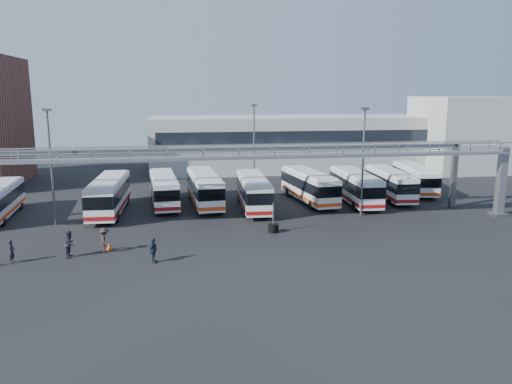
{
  "coord_description": "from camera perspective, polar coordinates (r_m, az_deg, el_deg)",
  "views": [
    {
      "loc": [
        -5.15,
        -37.13,
        11.49
      ],
      "look_at": [
        1.7,
        6.0,
        2.82
      ],
      "focal_mm": 35.0,
      "sensor_mm": 36.0,
      "label": 1
    }
  ],
  "objects": [
    {
      "name": "bus_5",
      "position": [
        50.08,
        -0.31,
        0.12
      ],
      "size": [
        2.93,
        11.03,
        3.33
      ],
      "rotation": [
        0.0,
        0.0,
        -0.04
      ],
      "color": "silver",
      "rests_on": "ground"
    },
    {
      "name": "bus_4",
      "position": [
        51.97,
        -5.91,
        0.53
      ],
      "size": [
        3.35,
        11.41,
        3.42
      ],
      "rotation": [
        0.0,
        0.0,
        0.07
      ],
      "color": "silver",
      "rests_on": "ground"
    },
    {
      "name": "light_pole_back",
      "position": [
        60.11,
        -0.23,
        5.73
      ],
      "size": [
        0.7,
        0.35,
        10.21
      ],
      "color": "#4C4F54",
      "rests_on": "ground"
    },
    {
      "name": "tire_stack",
      "position": [
        41.97,
        1.98,
        -4.05
      ],
      "size": [
        0.89,
        0.89,
        2.54
      ],
      "color": "black",
      "rests_on": "ground"
    },
    {
      "name": "bus_6",
      "position": [
        53.44,
        6.09,
        0.76
      ],
      "size": [
        3.83,
        11.15,
        3.32
      ],
      "rotation": [
        0.0,
        0.0,
        0.12
      ],
      "color": "silver",
      "rests_on": "ground"
    },
    {
      "name": "building_right",
      "position": [
        81.71,
        23.02,
        6.14
      ],
      "size": [
        14.0,
        12.0,
        11.0
      ],
      "primitive_type": "cube",
      "color": "#B2B2AD",
      "rests_on": "ground"
    },
    {
      "name": "pedestrian_d",
      "position": [
        35.17,
        -11.64,
        -6.56
      ],
      "size": [
        0.79,
        1.12,
        1.76
      ],
      "primitive_type": "imported",
      "rotation": [
        0.0,
        0.0,
        1.18
      ],
      "color": "#1B2A32",
      "rests_on": "ground"
    },
    {
      "name": "bus_3",
      "position": [
        52.46,
        -10.49,
        0.39
      ],
      "size": [
        3.35,
        10.85,
        3.24
      ],
      "rotation": [
        0.0,
        0.0,
        0.08
      ],
      "color": "silver",
      "rests_on": "ground"
    },
    {
      "name": "bus_2",
      "position": [
        50.19,
        -16.45,
        -0.22
      ],
      "size": [
        3.02,
        11.53,
        3.48
      ],
      "rotation": [
        0.0,
        0.0,
        -0.03
      ],
      "color": "silver",
      "rests_on": "ground"
    },
    {
      "name": "warehouse",
      "position": [
        77.42,
        3.83,
        5.66
      ],
      "size": [
        42.0,
        14.0,
        8.0
      ],
      "primitive_type": "cube",
      "color": "#9E9E99",
      "rests_on": "ground"
    },
    {
      "name": "pedestrian_a",
      "position": [
        38.3,
        -26.15,
        -6.1
      ],
      "size": [
        0.44,
        0.64,
        1.67
      ],
      "primitive_type": "imported",
      "rotation": [
        0.0,
        0.0,
        1.5
      ],
      "color": "black",
      "rests_on": "ground"
    },
    {
      "name": "light_pole_left",
      "position": [
        46.77,
        -22.4,
        3.31
      ],
      "size": [
        0.7,
        0.35,
        10.21
      ],
      "color": "#4C4F54",
      "rests_on": "ground"
    },
    {
      "name": "gantry",
      "position": [
        43.72,
        -2.18,
        3.36
      ],
      "size": [
        51.4,
        5.15,
        7.1
      ],
      "color": "gray",
      "rests_on": "ground"
    },
    {
      "name": "ground",
      "position": [
        39.2,
        -1.09,
        -5.81
      ],
      "size": [
        140.0,
        140.0,
        0.0
      ],
      "primitive_type": "plane",
      "color": "black",
      "rests_on": "ground"
    },
    {
      "name": "light_pole_mid",
      "position": [
        47.69,
        12.15,
        4.04
      ],
      "size": [
        0.7,
        0.35,
        10.21
      ],
      "color": "#4C4F54",
      "rests_on": "ground"
    },
    {
      "name": "bus_7",
      "position": [
        53.77,
        11.25,
        0.68
      ],
      "size": [
        2.93,
        11.05,
        3.33
      ],
      "rotation": [
        0.0,
        0.0,
        -0.04
      ],
      "color": "silver",
      "rests_on": "ground"
    },
    {
      "name": "pedestrian_c",
      "position": [
        38.25,
        -16.92,
        -5.29
      ],
      "size": [
        0.97,
        1.34,
        1.86
      ],
      "primitive_type": "imported",
      "rotation": [
        0.0,
        0.0,
        1.83
      ],
      "color": "#302120",
      "rests_on": "ground"
    },
    {
      "name": "pedestrian_b",
      "position": [
        37.99,
        -20.49,
        -5.59
      ],
      "size": [
        0.91,
        1.07,
        1.93
      ],
      "primitive_type": "imported",
      "rotation": [
        0.0,
        0.0,
        1.35
      ],
      "color": "#272331",
      "rests_on": "ground"
    },
    {
      "name": "bus_8",
      "position": [
        56.94,
        15.04,
        1.01
      ],
      "size": [
        3.1,
        10.63,
        3.19
      ],
      "rotation": [
        0.0,
        0.0,
        -0.06
      ],
      "color": "silver",
      "rests_on": "ground"
    },
    {
      "name": "bus_9",
      "position": [
        61.42,
        17.68,
        1.56
      ],
      "size": [
        3.82,
        10.57,
        3.14
      ],
      "rotation": [
        0.0,
        0.0,
        -0.14
      ],
      "color": "silver",
      "rests_on": "ground"
    },
    {
      "name": "cone_right",
      "position": [
        38.99,
        -16.43,
        -5.89
      ],
      "size": [
        0.5,
        0.5,
        0.64
      ],
      "primitive_type": "cone",
      "rotation": [
        0.0,
        0.0,
        -0.28
      ],
      "color": "#EA4A0D",
      "rests_on": "ground"
    }
  ]
}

